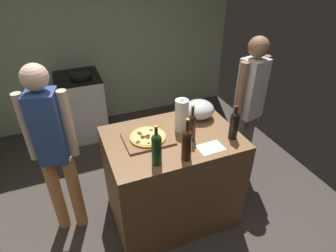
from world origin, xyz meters
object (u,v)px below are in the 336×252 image
object	(u,v)px
stove	(82,106)
person_in_red	(249,104)
paper_towel_roll	(182,115)
wine_bottle_amber	(234,124)
wine_bottle_dark	(156,148)
wine_bottle_clear	(187,143)
mixing_bowl	(199,109)
wine_bottle_green	(192,126)
person_in_stripes	(53,146)
pizza	(148,137)

from	to	relation	value
stove	person_in_red	xyz separation A→B (m)	(1.54, -1.57, 0.50)
paper_towel_roll	wine_bottle_amber	bearing A→B (deg)	-37.88
wine_bottle_dark	wine_bottle_amber	bearing A→B (deg)	6.19
paper_towel_roll	wine_bottle_clear	bearing A→B (deg)	-108.88
mixing_bowl	wine_bottle_clear	distance (m)	0.64
paper_towel_roll	stove	distance (m)	1.98
wine_bottle_clear	person_in_red	world-z (taller)	person_in_red
mixing_bowl	stove	xyz separation A→B (m)	(-0.95, 1.60, -0.57)
wine_bottle_green	wine_bottle_dark	xyz separation A→B (m)	(-0.38, -0.18, 0.01)
wine_bottle_dark	person_in_stripes	xyz separation A→B (m)	(-0.71, 0.51, -0.13)
wine_bottle_green	person_in_red	xyz separation A→B (m)	(0.82, 0.33, -0.13)
person_in_stripes	pizza	bearing A→B (deg)	-14.32
pizza	wine_bottle_amber	distance (m)	0.72
pizza	person_in_red	bearing A→B (deg)	9.70
wine_bottle_amber	person_in_red	bearing A→B (deg)	42.26
mixing_bowl	person_in_stripes	size ratio (longest dim) A/B	0.17
wine_bottle_clear	wine_bottle_dark	world-z (taller)	wine_bottle_clear
mixing_bowl	wine_bottle_dark	xyz separation A→B (m)	(-0.61, -0.49, 0.06)
person_in_red	wine_bottle_amber	bearing A→B (deg)	-137.74
wine_bottle_clear	person_in_red	distance (m)	1.11
stove	wine_bottle_amber	bearing A→B (deg)	-62.09
pizza	person_in_stripes	bearing A→B (deg)	165.68
wine_bottle_green	wine_bottle_amber	size ratio (longest dim) A/B	1.06
wine_bottle_green	wine_bottle_clear	size ratio (longest dim) A/B	0.92
person_in_stripes	paper_towel_roll	bearing A→B (deg)	-8.25
person_in_stripes	person_in_red	world-z (taller)	person_in_stripes
mixing_bowl	wine_bottle_amber	size ratio (longest dim) A/B	0.91
person_in_stripes	stove	bearing A→B (deg)	77.26
wine_bottle_dark	wine_bottle_amber	xyz separation A→B (m)	(0.71, 0.08, -0.01)
wine_bottle_amber	wine_bottle_dark	bearing A→B (deg)	-173.81
mixing_bowl	wine_bottle_clear	size ratio (longest dim) A/B	0.79
mixing_bowl	wine_bottle_clear	xyz separation A→B (m)	(-0.38, -0.52, 0.06)
pizza	wine_bottle_amber	world-z (taller)	wine_bottle_amber
wine_bottle_green	wine_bottle_dark	world-z (taller)	wine_bottle_dark
paper_towel_roll	wine_bottle_amber	size ratio (longest dim) A/B	0.97
pizza	wine_bottle_dark	size ratio (longest dim) A/B	0.92
pizza	stove	size ratio (longest dim) A/B	0.33
stove	person_in_stripes	world-z (taller)	person_in_stripes
pizza	paper_towel_roll	world-z (taller)	paper_towel_roll
paper_towel_roll	stove	bearing A→B (deg)	112.29
stove	person_in_red	size ratio (longest dim) A/B	0.57
wine_bottle_amber	person_in_stripes	bearing A→B (deg)	163.18
person_in_stripes	person_in_red	xyz separation A→B (m)	(1.90, 0.01, -0.00)
wine_bottle_green	wine_bottle_clear	xyz separation A→B (m)	(-0.15, -0.21, 0.01)
mixing_bowl	person_in_stripes	bearing A→B (deg)	179.16
mixing_bowl	wine_bottle_green	size ratio (longest dim) A/B	0.86
wine_bottle_green	wine_bottle_amber	bearing A→B (deg)	-17.35
wine_bottle_clear	wine_bottle_dark	distance (m)	0.23
wine_bottle_clear	wine_bottle_amber	size ratio (longest dim) A/B	1.16
mixing_bowl	person_in_stripes	xyz separation A→B (m)	(-1.31, 0.02, -0.08)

